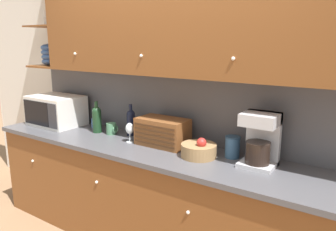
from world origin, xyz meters
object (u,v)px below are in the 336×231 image
object	(u,v)px
bread_box	(163,132)
mug_blue_second	(96,123)
second_wine_bottle	(131,121)
fruit_basket	(199,150)
coffee_maker	(260,139)
microwave	(56,110)
wine_glass	(130,129)
mug	(112,129)
wine_bottle	(97,118)
storage_canister	(232,147)

from	to	relation	value
bread_box	mug_blue_second	bearing A→B (deg)	174.09
second_wine_bottle	fruit_basket	bearing A→B (deg)	-11.37
fruit_basket	coffee_maker	distance (m)	0.47
microwave	wine_glass	world-z (taller)	microwave
second_wine_bottle	mug	bearing A→B (deg)	-157.35
bread_box	fruit_basket	bearing A→B (deg)	-12.41
second_wine_bottle	wine_glass	xyz separation A→B (m)	(0.13, -0.18, -0.02)
microwave	bread_box	size ratio (longest dim) A/B	1.27
microwave	second_wine_bottle	distance (m)	0.93
mug	wine_glass	world-z (taller)	wine_glass
microwave	fruit_basket	world-z (taller)	microwave
fruit_basket	coffee_maker	xyz separation A→B (m)	(0.44, 0.09, 0.14)
mug	coffee_maker	world-z (taller)	coffee_maker
wine_glass	fruit_basket	size ratio (longest dim) A/B	0.64
microwave	coffee_maker	world-z (taller)	coffee_maker
wine_glass	coffee_maker	size ratio (longest dim) A/B	0.45
wine_bottle	wine_glass	distance (m)	0.49
microwave	coffee_maker	size ratio (longest dim) A/B	1.44
mug	coffee_maker	bearing A→B (deg)	-0.08
wine_bottle	bread_box	bearing A→B (deg)	2.03
microwave	fruit_basket	xyz separation A→B (m)	(1.74, -0.03, -0.10)
microwave	mug_blue_second	size ratio (longest dim) A/B	5.63
bread_box	microwave	bearing A→B (deg)	-177.53
microwave	mug	xyz separation A→B (m)	(0.74, 0.06, -0.10)
microwave	mug_blue_second	world-z (taller)	microwave
mug	wine_glass	xyz separation A→B (m)	(0.32, -0.10, 0.06)
microwave	wine_bottle	size ratio (longest dim) A/B	1.80
microwave	wine_bottle	bearing A→B (deg)	3.05
mug	bread_box	bearing A→B (deg)	-0.09
wine_glass	fruit_basket	xyz separation A→B (m)	(0.69, 0.01, -0.06)
wine_bottle	mug	xyz separation A→B (m)	(0.16, 0.03, -0.09)
microwave	storage_canister	size ratio (longest dim) A/B	3.34
wine_glass	coffee_maker	bearing A→B (deg)	4.96
mug_blue_second	mug	xyz separation A→B (m)	(0.31, -0.09, 0.00)
fruit_basket	wine_glass	bearing A→B (deg)	-179.11
wine_bottle	fruit_basket	distance (m)	1.17
storage_canister	coffee_maker	xyz separation A→B (m)	(0.23, -0.05, 0.11)
microwave	second_wine_bottle	xyz separation A→B (m)	(0.92, 0.13, -0.02)
fruit_basket	mug_blue_second	bearing A→B (deg)	172.07
mug_blue_second	storage_canister	xyz separation A→B (m)	(1.53, -0.05, 0.03)
mug_blue_second	fruit_basket	world-z (taller)	fruit_basket
mug	microwave	bearing A→B (deg)	-175.46
wine_bottle	mug	bearing A→B (deg)	9.71
microwave	coffee_maker	distance (m)	2.19
storage_canister	coffee_maker	distance (m)	0.26
wine_bottle	wine_glass	size ratio (longest dim) A/B	1.76
storage_canister	coffee_maker	world-z (taller)	coffee_maker
microwave	coffee_maker	xyz separation A→B (m)	(2.19, 0.06, 0.04)
mug_blue_second	coffee_maker	xyz separation A→B (m)	(1.75, -0.10, 0.15)
wine_bottle	fruit_basket	xyz separation A→B (m)	(1.17, -0.06, -0.09)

